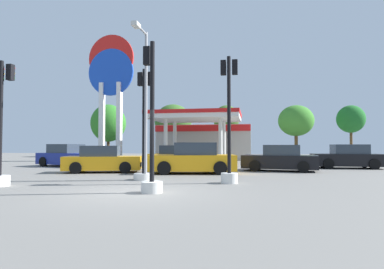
{
  "coord_description": "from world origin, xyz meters",
  "views": [
    {
      "loc": [
        3.47,
        -9.13,
        1.41
      ],
      "look_at": [
        -0.92,
        14.14,
        2.25
      ],
      "focal_mm": 29.51,
      "sensor_mm": 36.0,
      "label": 1
    }
  ],
  "objects_px": {
    "car_2": "(280,159)",
    "car_1": "(67,156)",
    "tree_0": "(108,123)",
    "corner_streetlamp": "(144,88)",
    "car_3": "(179,157)",
    "traffic_signal_3": "(151,145)",
    "car_0": "(347,157)",
    "traffic_signal_2": "(144,142)",
    "traffic_signal_0": "(1,142)",
    "car_5": "(193,159)",
    "traffic_signal_1": "(229,135)",
    "tree_1": "(173,122)",
    "car_6": "(103,160)",
    "station_pole_sign": "(111,80)",
    "tree_2": "(226,119)",
    "tree_3": "(296,121)",
    "tree_4": "(351,119)"
  },
  "relations": [
    {
      "from": "car_6",
      "to": "tree_2",
      "type": "distance_m",
      "value": 23.68
    },
    {
      "from": "corner_streetlamp",
      "to": "tree_2",
      "type": "bearing_deg",
      "value": 87.24
    },
    {
      "from": "car_1",
      "to": "car_2",
      "type": "xyz_separation_m",
      "value": [
        14.0,
        -1.37,
        -0.03
      ]
    },
    {
      "from": "station_pole_sign",
      "to": "tree_1",
      "type": "height_order",
      "value": "station_pole_sign"
    },
    {
      "from": "tree_3",
      "to": "tree_4",
      "type": "bearing_deg",
      "value": 9.28
    },
    {
      "from": "car_2",
      "to": "car_1",
      "type": "bearing_deg",
      "value": 174.39
    },
    {
      "from": "car_2",
      "to": "traffic_signal_0",
      "type": "height_order",
      "value": "traffic_signal_0"
    },
    {
      "from": "car_0",
      "to": "car_1",
      "type": "bearing_deg",
      "value": -175.0
    },
    {
      "from": "car_6",
      "to": "tree_1",
      "type": "height_order",
      "value": "tree_1"
    },
    {
      "from": "tree_0",
      "to": "tree_2",
      "type": "xyz_separation_m",
      "value": [
        15.5,
        -0.16,
        0.24
      ]
    },
    {
      "from": "car_6",
      "to": "traffic_signal_0",
      "type": "bearing_deg",
      "value": -98.5
    },
    {
      "from": "car_0",
      "to": "corner_streetlamp",
      "type": "bearing_deg",
      "value": -137.93
    },
    {
      "from": "tree_0",
      "to": "corner_streetlamp",
      "type": "distance_m",
      "value": 30.11
    },
    {
      "from": "tree_1",
      "to": "traffic_signal_1",
      "type": "bearing_deg",
      "value": -71.72
    },
    {
      "from": "car_3",
      "to": "traffic_signal_0",
      "type": "xyz_separation_m",
      "value": [
        -3.9,
        -10.79,
        0.88
      ]
    },
    {
      "from": "car_6",
      "to": "traffic_signal_1",
      "type": "xyz_separation_m",
      "value": [
        6.94,
        -3.61,
        1.17
      ]
    },
    {
      "from": "car_5",
      "to": "traffic_signal_2",
      "type": "distance_m",
      "value": 3.73
    },
    {
      "from": "car_2",
      "to": "car_3",
      "type": "bearing_deg",
      "value": 161.44
    },
    {
      "from": "tree_0",
      "to": "corner_streetlamp",
      "type": "height_order",
      "value": "tree_0"
    },
    {
      "from": "car_1",
      "to": "car_2",
      "type": "bearing_deg",
      "value": -5.61
    },
    {
      "from": "tree_2",
      "to": "traffic_signal_3",
      "type": "bearing_deg",
      "value": -90.0
    },
    {
      "from": "traffic_signal_2",
      "to": "tree_3",
      "type": "xyz_separation_m",
      "value": [
        9.48,
        25.31,
        2.72
      ]
    },
    {
      "from": "car_1",
      "to": "car_5",
      "type": "relative_size",
      "value": 0.98
    },
    {
      "from": "car_5",
      "to": "traffic_signal_0",
      "type": "distance_m",
      "value": 8.49
    },
    {
      "from": "car_0",
      "to": "traffic_signal_2",
      "type": "height_order",
      "value": "traffic_signal_2"
    },
    {
      "from": "car_3",
      "to": "tree_3",
      "type": "bearing_deg",
      "value": 60.55
    },
    {
      "from": "corner_streetlamp",
      "to": "car_5",
      "type": "bearing_deg",
      "value": 71.1
    },
    {
      "from": "car_0",
      "to": "tree_0",
      "type": "xyz_separation_m",
      "value": [
        -24.4,
        17.35,
        3.7
      ]
    },
    {
      "from": "car_2",
      "to": "car_3",
      "type": "height_order",
      "value": "car_2"
    },
    {
      "from": "traffic_signal_1",
      "to": "corner_streetlamp",
      "type": "relative_size",
      "value": 0.79
    },
    {
      "from": "traffic_signal_1",
      "to": "tree_1",
      "type": "relative_size",
      "value": 0.71
    },
    {
      "from": "car_1",
      "to": "tree_0",
      "type": "relative_size",
      "value": 0.67
    },
    {
      "from": "car_3",
      "to": "car_1",
      "type": "bearing_deg",
      "value": -174.39
    },
    {
      "from": "car_3",
      "to": "traffic_signal_3",
      "type": "distance_m",
      "value": 11.45
    },
    {
      "from": "traffic_signal_0",
      "to": "traffic_signal_1",
      "type": "bearing_deg",
      "value": 16.87
    },
    {
      "from": "station_pole_sign",
      "to": "corner_streetlamp",
      "type": "xyz_separation_m",
      "value": [
        8.71,
        -15.45,
        -3.83
      ]
    },
    {
      "from": "tree_4",
      "to": "traffic_signal_1",
      "type": "bearing_deg",
      "value": -114.23
    },
    {
      "from": "tree_0",
      "to": "tree_3",
      "type": "xyz_separation_m",
      "value": [
        23.56,
        -0.78,
        -0.1
      ]
    },
    {
      "from": "tree_4",
      "to": "car_0",
      "type": "bearing_deg",
      "value": -106.89
    },
    {
      "from": "car_3",
      "to": "car_6",
      "type": "distance_m",
      "value": 5.67
    },
    {
      "from": "station_pole_sign",
      "to": "corner_streetlamp",
      "type": "height_order",
      "value": "station_pole_sign"
    },
    {
      "from": "car_6",
      "to": "tree_2",
      "type": "xyz_separation_m",
      "value": [
        4.78,
        22.85,
        3.97
      ]
    },
    {
      "from": "car_0",
      "to": "car_2",
      "type": "height_order",
      "value": "car_0"
    },
    {
      "from": "car_6",
      "to": "tree_4",
      "type": "xyz_separation_m",
      "value": [
        19.02,
        23.24,
        3.81
      ]
    },
    {
      "from": "traffic_signal_3",
      "to": "tree_3",
      "type": "distance_m",
      "value": 29.95
    },
    {
      "from": "car_5",
      "to": "tree_1",
      "type": "relative_size",
      "value": 0.68
    },
    {
      "from": "traffic_signal_3",
      "to": "car_3",
      "type": "bearing_deg",
      "value": 98.98
    },
    {
      "from": "car_3",
      "to": "traffic_signal_3",
      "type": "bearing_deg",
      "value": -81.02
    },
    {
      "from": "tree_3",
      "to": "car_6",
      "type": "bearing_deg",
      "value": -120.01
    },
    {
      "from": "traffic_signal_0",
      "to": "tree_0",
      "type": "bearing_deg",
      "value": 108.71
    }
  ]
}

